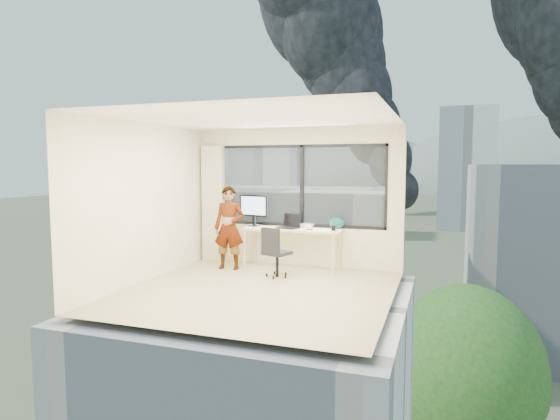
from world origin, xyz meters
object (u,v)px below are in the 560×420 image
at_px(desk, 292,248).
at_px(monitor, 254,210).
at_px(person, 229,228).
at_px(handbag, 337,223).
at_px(laptop, 288,222).
at_px(chair, 277,251).
at_px(game_console, 306,225).

relative_size(desk, monitor, 2.96).
xyz_separation_m(person, handbag, (1.87, 0.63, 0.09)).
bearing_deg(laptop, desk, 24.43).
xyz_separation_m(laptop, handbag, (0.87, 0.21, -0.01)).
xyz_separation_m(chair, monitor, (-0.77, 0.84, 0.61)).
bearing_deg(desk, game_console, 51.79).
relative_size(person, game_console, 5.56).
bearing_deg(monitor, chair, -37.14).
bearing_deg(person, monitor, 54.08).
relative_size(game_console, laptop, 0.69).
xyz_separation_m(person, monitor, (0.27, 0.53, 0.29)).
bearing_deg(handbag, chair, -119.87).
distance_m(monitor, laptop, 0.76).
relative_size(chair, monitor, 1.46).
distance_m(person, monitor, 0.66).
distance_m(desk, person, 1.22).
relative_size(desk, person, 1.17).
xyz_separation_m(person, game_console, (1.27, 0.68, 0.02)).
bearing_deg(handbag, monitor, -165.01).
bearing_deg(person, handbag, 9.76).
xyz_separation_m(desk, monitor, (-0.80, 0.11, 0.68)).
height_order(chair, monitor, monitor).
xyz_separation_m(desk, person, (-1.07, -0.42, 0.39)).
height_order(chair, laptop, laptop).
xyz_separation_m(chair, person, (-1.05, 0.31, 0.32)).
height_order(person, monitor, person).
height_order(desk, laptop, laptop).
height_order(chair, person, person).
distance_m(person, handbag, 1.98).
bearing_deg(chair, handbag, 68.03).
bearing_deg(chair, laptop, 112.81).
height_order(game_console, handbag, handbag).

